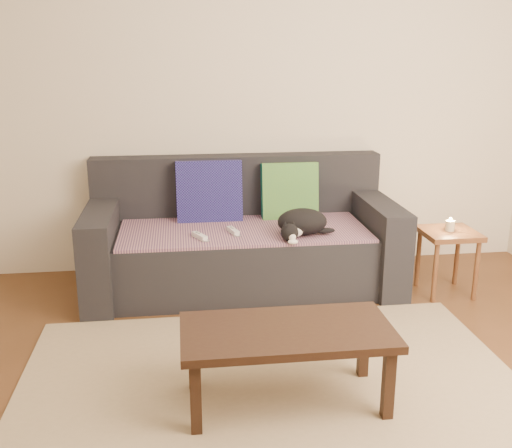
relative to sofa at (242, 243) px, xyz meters
name	(u,v)px	position (x,y,z in m)	size (l,w,h in m)	color
ground	(279,410)	(0.00, -1.57, -0.31)	(4.50, 4.50, 0.00)	brown
back_wall	(235,94)	(0.00, 0.43, 0.99)	(4.50, 0.04, 2.60)	beige
sofa	(242,243)	(0.00, 0.00, 0.00)	(2.10, 0.94, 0.87)	#232328
throw_blanket	(243,230)	(0.00, -0.09, 0.12)	(1.66, 0.74, 0.02)	#3E294E
cushion_navy	(209,193)	(-0.21, 0.17, 0.32)	(0.46, 0.11, 0.46)	#141044
cushion_green	(290,191)	(0.36, 0.17, 0.32)	(0.40, 0.10, 0.40)	#0D544A
cat	(301,223)	(0.36, -0.29, 0.21)	(0.41, 0.38, 0.17)	black
wii_remote_a	(200,236)	(-0.30, -0.28, 0.15)	(0.15, 0.04, 0.03)	white
wii_remote_b	(233,231)	(-0.08, -0.19, 0.15)	(0.15, 0.04, 0.03)	white
side_table	(449,242)	(1.36, -0.34, 0.06)	(0.36, 0.36, 0.44)	brown
candle	(450,225)	(1.36, -0.34, 0.17)	(0.06, 0.06, 0.09)	beige
rug	(274,391)	(0.00, -1.42, -0.30)	(2.50, 1.80, 0.01)	tan
coffee_table	(287,338)	(0.04, -1.52, 0.03)	(0.97, 0.48, 0.39)	black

